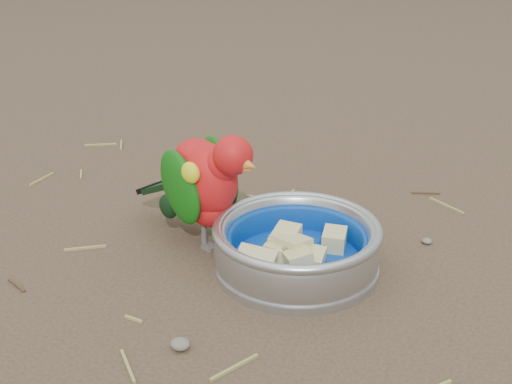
% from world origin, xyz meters
% --- Properties ---
extents(ground, '(60.00, 60.00, 0.00)m').
position_xyz_m(ground, '(0.00, 0.00, 0.00)').
color(ground, '#4C3A2B').
extents(food_bowl, '(0.20, 0.20, 0.02)m').
position_xyz_m(food_bowl, '(0.04, 0.10, 0.01)').
color(food_bowl, '#B2B2BA').
rests_on(food_bowl, ground).
extents(bowl_wall, '(0.20, 0.20, 0.04)m').
position_xyz_m(bowl_wall, '(0.04, 0.10, 0.04)').
color(bowl_wall, '#B2B2BA').
rests_on(bowl_wall, food_bowl).
extents(fruit_wedges, '(0.12, 0.12, 0.03)m').
position_xyz_m(fruit_wedges, '(0.04, 0.10, 0.03)').
color(fruit_wedges, beige).
rests_on(fruit_wedges, food_bowl).
extents(lory_parrot, '(0.21, 0.16, 0.15)m').
position_xyz_m(lory_parrot, '(-0.09, 0.13, 0.08)').
color(lory_parrot, red).
rests_on(lory_parrot, ground).
extents(ground_debris, '(0.90, 0.80, 0.01)m').
position_xyz_m(ground_debris, '(0.04, 0.04, 0.00)').
color(ground_debris, '#9D914D').
rests_on(ground_debris, ground).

